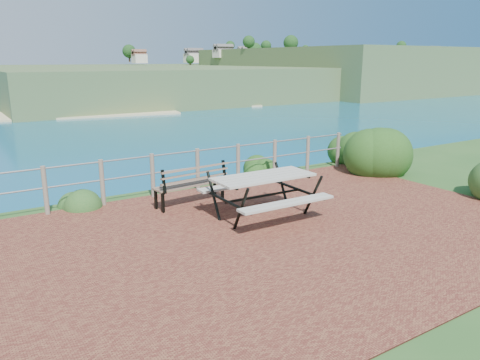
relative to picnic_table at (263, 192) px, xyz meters
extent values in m
cube|color=maroon|center=(-0.13, -0.84, -0.54)|extent=(10.00, 7.00, 0.12)
cylinder|color=#6B5B4C|center=(-3.58, 2.51, -0.02)|extent=(0.10, 0.10, 1.00)
cylinder|color=#6B5B4C|center=(-2.43, 2.51, -0.02)|extent=(0.10, 0.10, 1.00)
cylinder|color=#6B5B4C|center=(-1.28, 2.51, -0.02)|extent=(0.10, 0.10, 1.00)
cylinder|color=#6B5B4C|center=(-0.13, 2.51, -0.02)|extent=(0.10, 0.10, 1.00)
cylinder|color=#6B5B4C|center=(1.02, 2.51, -0.02)|extent=(0.10, 0.10, 1.00)
cylinder|color=#6B5B4C|center=(2.17, 2.51, -0.02)|extent=(0.10, 0.10, 1.00)
cylinder|color=#6B5B4C|center=(3.32, 2.51, -0.02)|extent=(0.10, 0.10, 1.00)
cylinder|color=#6B5B4C|center=(4.47, 2.51, -0.02)|extent=(0.10, 0.10, 1.00)
cylinder|color=slate|center=(-0.13, 2.51, 0.43)|extent=(9.40, 0.04, 0.04)
cylinder|color=slate|center=(-0.13, 2.51, 0.03)|extent=(9.40, 0.04, 0.04)
cube|color=#3C552A|center=(139.87, 209.16, -6.54)|extent=(260.00, 180.00, 12.00)
cube|color=#3C552A|center=(199.87, 169.16, -2.54)|extent=(160.00, 120.00, 20.00)
cube|color=beige|center=(129.87, 124.16, -12.29)|extent=(209.53, 114.73, 0.50)
cube|color=#A39F92|center=(0.00, 0.00, 0.30)|extent=(2.02, 0.87, 0.04)
cube|color=#A39F92|center=(0.00, 0.00, -0.03)|extent=(2.01, 0.33, 0.04)
cube|color=#A39F92|center=(0.00, 0.00, -0.03)|extent=(2.01, 0.33, 0.04)
cylinder|color=black|center=(0.00, 0.00, -0.09)|extent=(1.73, 0.08, 0.05)
cube|color=brown|center=(-0.83, 1.54, -0.07)|extent=(1.65, 0.55, 0.04)
cube|color=brown|center=(-0.83, 1.54, 0.21)|extent=(1.63, 0.27, 0.37)
cube|color=black|center=(-0.83, 1.54, -0.30)|extent=(0.06, 0.07, 0.45)
cube|color=black|center=(-0.83, 1.54, -0.30)|extent=(0.06, 0.07, 0.45)
cube|color=black|center=(-0.83, 1.54, -0.30)|extent=(0.06, 0.07, 0.45)
cube|color=black|center=(-0.83, 1.54, -0.30)|extent=(0.06, 0.07, 0.45)
ellipsoid|color=#1C3B12|center=(5.14, 1.17, -0.54)|extent=(1.61, 1.61, 2.27)
ellipsoid|color=#1C3B12|center=(5.19, 2.80, -0.54)|extent=(1.21, 1.21, 1.73)
ellipsoid|color=#1D4F1F|center=(-3.04, 2.84, -0.54)|extent=(0.86, 0.86, 0.64)
ellipsoid|color=#1C3B12|center=(2.29, 3.34, -0.54)|extent=(0.88, 0.88, 0.67)
camera|label=1|loc=(-5.18, -7.20, 2.53)|focal=35.00mm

